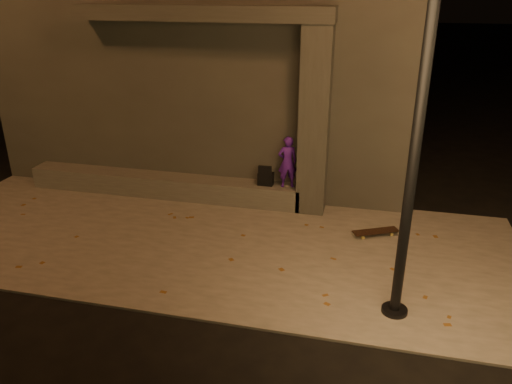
% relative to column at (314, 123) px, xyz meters
% --- Properties ---
extents(ground, '(120.00, 120.00, 0.00)m').
position_rel_column_xyz_m(ground, '(-1.70, -3.75, -1.84)').
color(ground, black).
rests_on(ground, ground).
extents(sidewalk, '(11.00, 4.40, 0.04)m').
position_rel_column_xyz_m(sidewalk, '(-1.70, -1.75, -1.82)').
color(sidewalk, '#615D56').
rests_on(sidewalk, ground).
extents(building, '(9.00, 5.10, 5.22)m').
position_rel_column_xyz_m(building, '(-2.70, 2.74, 0.77)').
color(building, '#3C3A36').
rests_on(building, ground).
extents(ledge, '(6.00, 0.55, 0.45)m').
position_rel_column_xyz_m(ledge, '(-3.20, 0.00, -1.58)').
color(ledge, '#514F4A').
rests_on(ledge, sidewalk).
extents(column, '(0.55, 0.55, 3.60)m').
position_rel_column_xyz_m(column, '(0.00, 0.00, 0.00)').
color(column, '#3C3A36').
rests_on(column, sidewalk).
extents(canopy, '(5.00, 0.70, 0.28)m').
position_rel_column_xyz_m(canopy, '(-2.20, 0.05, 1.94)').
color(canopy, '#3C3A36').
rests_on(canopy, column).
extents(skateboarder, '(0.44, 0.37, 1.05)m').
position_rel_column_xyz_m(skateboarder, '(-0.50, 0.00, -0.83)').
color(skateboarder, '#531AAE').
rests_on(skateboarder, ledge).
extents(backpack, '(0.31, 0.20, 0.43)m').
position_rel_column_xyz_m(backpack, '(-0.94, 0.00, -1.20)').
color(backpack, black).
rests_on(backpack, ledge).
extents(skateboard, '(0.85, 0.57, 0.09)m').
position_rel_column_xyz_m(skateboard, '(1.30, -0.87, -1.72)').
color(skateboard, black).
rests_on(skateboard, sidewalk).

